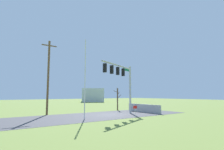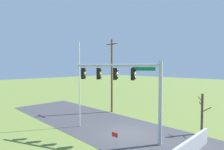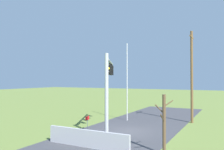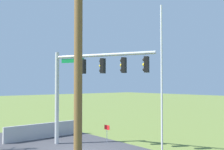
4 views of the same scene
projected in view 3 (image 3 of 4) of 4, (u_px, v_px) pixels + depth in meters
name	position (u px, v px, depth m)	size (l,w,h in m)	color
ground_plane	(127.00, 131.00, 19.70)	(160.00, 160.00, 0.00)	olive
road_surface	(143.00, 123.00, 23.23)	(28.00, 8.00, 0.01)	#3D3D42
sidewalk_corner	(100.00, 143.00, 16.07)	(6.00, 6.00, 0.01)	#B7B5AD
retaining_fence	(87.00, 139.00, 14.99)	(0.20, 6.11, 1.15)	#A8A8AD
signal_mast	(109.00, 77.00, 19.41)	(6.63, 3.20, 6.38)	#B2B5BA
flagpole	(127.00, 82.00, 24.77)	(0.10, 0.10, 8.31)	silver
utility_pole	(192.00, 75.00, 23.50)	(1.90, 0.26, 9.38)	brown
bare_tree	(164.00, 123.00, 13.57)	(1.27, 1.02, 3.55)	brown
open_sign	(87.00, 120.00, 20.02)	(0.56, 0.04, 1.22)	silver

